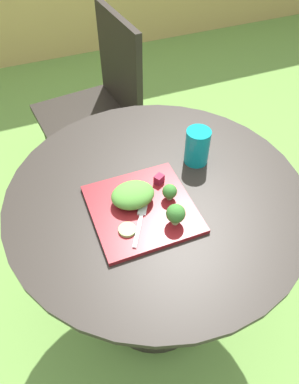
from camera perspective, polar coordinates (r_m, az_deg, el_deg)
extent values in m
plane|color=#669342|center=(1.72, 0.73, -16.62)|extent=(12.00, 12.00, 0.00)
cylinder|color=#28231E|center=(1.12, 1.08, -0.38)|extent=(0.91, 0.91, 0.02)
cylinder|color=#28231E|center=(1.39, 0.88, -9.90)|extent=(0.06, 0.06, 0.67)
cylinder|color=#28231E|center=(1.70, 0.74, -16.33)|extent=(0.44, 0.44, 0.04)
cube|color=black|center=(1.91, -9.74, 11.14)|extent=(0.49, 0.49, 0.03)
cube|color=black|center=(1.84, -4.64, 19.06)|extent=(0.08, 0.42, 0.45)
cylinder|color=black|center=(2.15, -15.25, 7.40)|extent=(0.02, 0.02, 0.43)
cylinder|color=black|center=(1.88, -11.98, 1.28)|extent=(0.02, 0.02, 0.43)
cylinder|color=black|center=(2.22, -6.39, 10.43)|extent=(0.02, 0.02, 0.43)
cylinder|color=black|center=(1.96, -2.14, 4.89)|extent=(0.02, 0.02, 0.43)
cube|color=maroon|center=(1.06, -1.14, -2.59)|extent=(0.29, 0.29, 0.01)
cylinder|color=#0F8C93|center=(1.18, 7.34, 6.95)|extent=(0.08, 0.08, 0.12)
cylinder|color=#0D777D|center=(1.19, 7.26, 6.30)|extent=(0.07, 0.07, 0.08)
cube|color=silver|center=(1.00, -1.78, -5.96)|extent=(0.06, 0.10, 0.00)
cube|color=silver|center=(1.05, -1.06, -2.60)|extent=(0.04, 0.05, 0.00)
ellipsoid|color=#519338|center=(1.05, -2.58, -0.45)|extent=(0.12, 0.10, 0.06)
cylinder|color=#99B770|center=(1.01, 3.76, -4.49)|extent=(0.02, 0.02, 0.02)
sphere|color=#38752D|center=(0.99, 3.84, -3.39)|extent=(0.05, 0.05, 0.05)
cylinder|color=#99B770|center=(1.07, 3.07, -0.77)|extent=(0.01, 0.01, 0.01)
sphere|color=#38752D|center=(1.06, 3.12, 0.09)|extent=(0.04, 0.04, 0.04)
cylinder|color=#8EB766|center=(1.00, -3.43, -5.79)|extent=(0.05, 0.05, 0.01)
cube|color=maroon|center=(1.11, 1.48, 1.98)|extent=(0.03, 0.03, 0.03)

